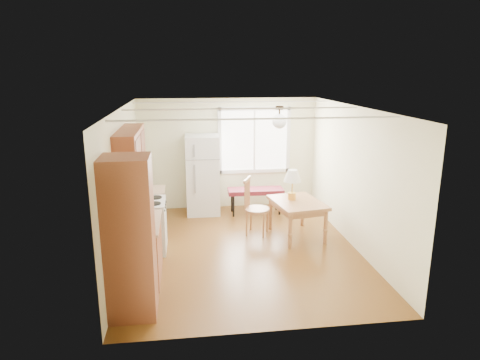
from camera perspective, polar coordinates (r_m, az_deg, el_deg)
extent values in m
cube|color=#4E2C10|center=(7.74, 0.40, -9.18)|extent=(4.60, 5.60, 0.12)
cube|color=white|center=(7.11, 0.43, 9.61)|extent=(4.60, 5.60, 0.12)
cube|color=#F5F5C4|center=(9.74, -1.61, 3.52)|extent=(4.60, 0.10, 2.50)
cube|color=#F5F5C4|center=(4.98, 4.41, -7.46)|extent=(4.60, 0.10, 2.50)
cube|color=#F5F5C4|center=(7.33, -15.27, -0.70)|extent=(0.10, 5.60, 2.50)
cube|color=#F5F5C4|center=(7.84, 15.04, 0.30)|extent=(0.10, 5.60, 2.50)
cube|color=brown|center=(5.61, -14.49, -7.52)|extent=(0.60, 0.60, 2.10)
cube|color=brown|center=(6.76, -13.18, -9.24)|extent=(0.60, 1.10, 0.86)
cube|color=tan|center=(6.59, -13.32, -5.65)|extent=(0.62, 1.14, 0.04)
cube|color=silver|center=(7.72, -12.28, -5.97)|extent=(0.65, 0.76, 0.90)
cube|color=brown|center=(8.43, -12.06, -4.33)|extent=(0.60, 0.60, 0.86)
cube|color=brown|center=(7.03, -14.42, 3.74)|extent=(0.33, 1.60, 0.70)
cube|color=white|center=(9.75, 1.91, 5.32)|extent=(1.50, 0.02, 1.35)
cylinder|color=black|center=(7.63, 5.30, 9.58)|extent=(0.14, 0.14, 0.06)
cylinder|color=black|center=(7.64, 5.28, 8.83)|extent=(0.03, 0.03, 0.16)
sphere|color=white|center=(7.65, 5.26, 7.79)|extent=(0.26, 0.26, 0.26)
cube|color=silver|center=(9.41, -5.02, 0.71)|extent=(0.73, 0.73, 1.74)
cube|color=gray|center=(8.97, -4.97, 2.71)|extent=(0.72, 0.02, 0.02)
cube|color=gray|center=(9.00, -6.07, 1.18)|extent=(0.03, 0.03, 1.04)
cube|color=#55141F|center=(9.43, 2.09, -1.46)|extent=(1.23, 0.48, 0.09)
cylinder|color=black|center=(9.28, -0.86, -3.53)|extent=(0.04, 0.04, 0.47)
cylinder|color=black|center=(9.44, 5.31, -3.26)|extent=(0.04, 0.04, 0.47)
cylinder|color=black|center=(9.60, -1.10, -2.90)|extent=(0.04, 0.04, 0.47)
cylinder|color=black|center=(9.76, 4.87, -2.66)|extent=(0.04, 0.04, 0.47)
cube|color=#955F39|center=(8.14, 7.66, -3.02)|extent=(1.02, 1.25, 0.06)
cube|color=#955F39|center=(8.17, 7.64, -3.56)|extent=(0.90, 1.13, 0.10)
cylinder|color=#955F39|center=(7.70, 6.70, -6.81)|extent=(0.07, 0.07, 0.64)
cylinder|color=#955F39|center=(8.00, 11.34, -6.18)|extent=(0.07, 0.07, 0.64)
cylinder|color=#955F39|center=(8.55, 4.06, -4.54)|extent=(0.07, 0.07, 0.64)
cylinder|color=#955F39|center=(8.82, 8.34, -4.07)|extent=(0.07, 0.07, 0.64)
cylinder|color=#955F39|center=(8.25, 2.30, -3.96)|extent=(0.49, 0.49, 0.05)
cylinder|color=#955F39|center=(8.21, 0.88, -5.86)|extent=(0.04, 0.04, 0.50)
cylinder|color=#955F39|center=(8.14, 3.15, -6.07)|extent=(0.04, 0.04, 0.50)
cylinder|color=#955F39|center=(8.52, 1.45, -5.11)|extent=(0.04, 0.04, 0.50)
cylinder|color=#955F39|center=(8.45, 3.63, -5.30)|extent=(0.04, 0.04, 0.50)
cylinder|color=gold|center=(8.21, 6.94, -2.14)|extent=(0.16, 0.16, 0.13)
cylinder|color=gold|center=(8.17, 6.97, -0.94)|extent=(0.03, 0.03, 0.22)
cone|color=white|center=(8.11, 7.02, 0.58)|extent=(0.33, 0.33, 0.22)
cube|color=black|center=(6.19, -14.00, -6.43)|extent=(0.25, 0.28, 0.09)
cube|color=black|center=(6.03, -14.21, -5.03)|extent=(0.21, 0.12, 0.30)
cylinder|color=black|center=(6.20, -14.00, -5.32)|extent=(0.15, 0.15, 0.13)
cylinder|color=red|center=(6.96, -13.73, -3.62)|extent=(0.13, 0.13, 0.18)
sphere|color=red|center=(6.93, -13.79, -2.64)|extent=(0.06, 0.06, 0.06)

